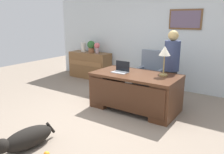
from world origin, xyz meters
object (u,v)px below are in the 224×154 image
object	(u,v)px
potted_plant	(91,46)
dog_toy_ball	(47,154)
credenza	(90,65)
dog_toy_bone	(11,142)
laptop	(121,70)
vase_empty	(83,47)
desk_lamp	(165,53)
armchair	(150,76)
dog_lying	(26,139)
vase_with_flowers	(97,47)
desk	(135,90)
person_standing	(171,68)

from	to	relation	value
potted_plant	dog_toy_ball	size ratio (longest dim) A/B	4.33
credenza	dog_toy_bone	bearing A→B (deg)	-67.93
laptop	potted_plant	world-z (taller)	potted_plant
vase_empty	desk_lamp	bearing A→B (deg)	-22.06
armchair	laptop	bearing A→B (deg)	-102.80
dog_lying	desk_lamp	bearing A→B (deg)	65.43
dog_toy_ball	credenza	bearing A→B (deg)	121.34
vase_with_flowers	dog_toy_bone	size ratio (longest dim) A/B	1.73
desk	vase_empty	xyz separation A→B (m)	(-2.65, 1.49, 0.54)
dog_toy_bone	person_standing	bearing A→B (deg)	64.12
dog_lying	potted_plant	world-z (taller)	potted_plant
desk	desk_lamp	bearing A→B (deg)	22.47
person_standing	vase_with_flowers	size ratio (longest dim) A/B	5.04
laptop	vase_with_flowers	xyz separation A→B (m)	(-1.79, 1.51, 0.19)
dog_toy_ball	laptop	bearing A→B (deg)	93.80
desk	laptop	bearing A→B (deg)	-176.63
vase_with_flowers	dog_toy_bone	bearing A→B (deg)	-71.83
dog_lying	dog_toy_bone	bearing A→B (deg)	-168.41
laptop	potted_plant	distance (m)	2.52
vase_empty	dog_toy_bone	bearing A→B (deg)	-64.69
vase_empty	dog_toy_bone	distance (m)	4.22
dog_lying	desk_lamp	xyz separation A→B (m)	(1.09, 2.38, 1.04)
dog_lying	dog_toy_ball	size ratio (longest dim) A/B	11.03
armchair	vase_with_flowers	xyz separation A→B (m)	(-2.01, 0.53, 0.50)
laptop	vase_with_flowers	distance (m)	2.35
laptop	vase_with_flowers	bearing A→B (deg)	139.89
desk_lamp	vase_with_flowers	size ratio (longest dim) A/B	1.81
vase_empty	dog_toy_bone	xyz separation A→B (m)	(1.76, -3.72, -0.92)
laptop	potted_plant	bearing A→B (deg)	143.15
vase_with_flowers	dog_toy_ball	distance (m)	4.23
vase_with_flowers	desk_lamp	bearing A→B (deg)	-26.04
potted_plant	armchair	bearing A→B (deg)	-13.45
vase_empty	desk	bearing A→B (deg)	-29.34
credenza	potted_plant	size ratio (longest dim) A/B	3.72
armchair	vase_with_flowers	bearing A→B (deg)	165.13
dog_lying	desk	bearing A→B (deg)	75.01
dog_lying	potted_plant	distance (m)	4.14
vase_with_flowers	vase_empty	bearing A→B (deg)	180.00
credenza	vase_empty	world-z (taller)	vase_empty
person_standing	dog_lying	bearing A→B (deg)	-111.18
desk	vase_with_flowers	size ratio (longest dim) A/B	5.44
credenza	vase_with_flowers	size ratio (longest dim) A/B	4.24
desk	dog_toy_ball	distance (m)	2.19
credenza	vase_with_flowers	world-z (taller)	vase_with_flowers
credenza	vase_empty	distance (m)	0.60
armchair	vase_empty	size ratio (longest dim) A/B	3.73
armchair	desk_lamp	size ratio (longest dim) A/B	1.91
armchair	dog_lying	world-z (taller)	armchair
dog_lying	dog_toy_bone	world-z (taller)	dog_lying
dog_lying	person_standing	bearing A→B (deg)	68.82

